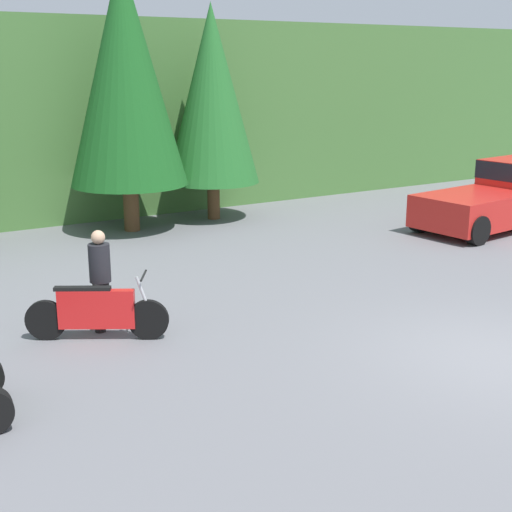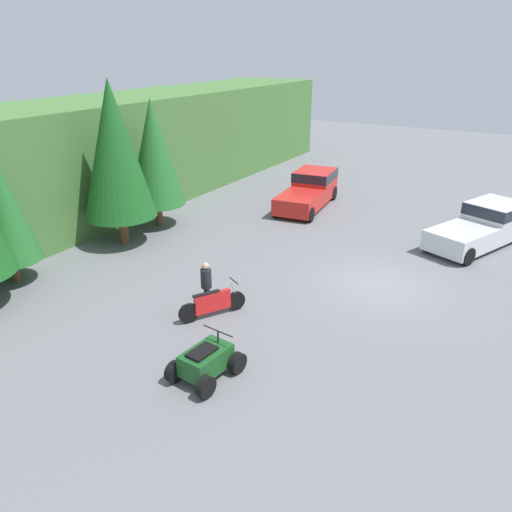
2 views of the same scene
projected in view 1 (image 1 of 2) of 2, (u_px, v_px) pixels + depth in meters
ground_plane at (498, 358)px, 11.26m from camera, size 80.00×80.00×0.00m
hillside_backdrop at (125, 113)px, 23.75m from camera, size 44.00×6.00×5.80m
tree_mid_right at (125, 74)px, 18.76m from camera, size 3.17×3.17×7.20m
tree_right at (212, 95)px, 20.44m from camera, size 2.72×2.72×6.18m
pickup_truck_red at (510, 192)px, 20.36m from camera, size 5.60×2.72×1.80m
dirt_bike at (97, 312)px, 11.90m from camera, size 2.13×1.32×1.14m
rider_person at (100, 277)px, 12.20m from camera, size 0.52×0.52×1.78m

